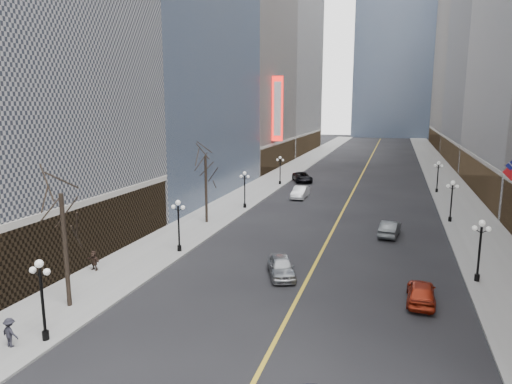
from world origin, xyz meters
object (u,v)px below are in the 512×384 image
Objects in this scene: streetlamp_east_1 at (480,244)px; streetlamp_east_2 at (452,197)px; streetlamp_east_3 at (438,173)px; streetlamp_west_0 at (42,292)px; streetlamp_west_3 at (280,167)px; car_sb_far at (390,228)px; car_nb_far at (302,177)px; car_sb_mid at (421,292)px; streetlamp_west_2 at (245,186)px; car_nb_mid at (300,192)px; streetlamp_west_1 at (179,220)px; car_nb_near at (281,266)px.

streetlamp_east_1 is 1.00× the size of streetlamp_east_2.
streetlamp_east_1 is at bearing -90.00° from streetlamp_east_3.
streetlamp_west_0 is at bearing -114.41° from streetlamp_east_3.
streetlamp_west_3 is 0.98× the size of car_sb_far.
car_nb_far is 48.00m from car_sb_mid.
streetlamp_west_2 is 0.98× the size of car_sb_far.
car_nb_far is 1.34× the size of car_sb_mid.
streetlamp_west_0 is at bearing -114.89° from car_nb_far.
streetlamp_west_0 is at bearing 63.87° from car_sb_far.
car_nb_far is at bearing 82.81° from streetlamp_west_2.
streetlamp_west_2 is at bearing -47.59° from car_sb_mid.
streetlamp_west_2 is at bearing 90.00° from streetlamp_west_0.
streetlamp_east_3 is 1.00× the size of streetlamp_west_0.
car_nb_mid is at bearing -101.93° from car_nb_far.
streetlamp_east_1 is at bearing -128.32° from car_sb_mid.
streetlamp_east_3 is 43.05m from streetlamp_west_1.
streetlamp_east_3 is at bearing 90.00° from streetlamp_east_1.
car_nb_far is at bearing 168.63° from streetlamp_east_3.
car_nb_near is (-13.80, -38.85, -2.14)m from streetlamp_east_3.
car_sb_mid is at bearing -100.04° from streetlamp_east_2.
car_nb_mid is (5.23, 42.54, -2.09)m from streetlamp_west_0.
streetlamp_east_1 is 1.04× the size of car_sb_mid.
streetlamp_east_3 reaches higher than car_nb_mid.
car_nb_mid is (5.23, -9.46, -2.09)m from streetlamp_west_3.
streetlamp_east_1 is 1.00× the size of streetlamp_west_0.
car_nb_near is (-13.80, -2.85, -2.14)m from streetlamp_east_1.
streetlamp_east_2 is 1.04× the size of car_sb_mid.
streetlamp_west_0 is 1.01× the size of car_nb_near.
car_nb_near reaches higher than car_sb_mid.
car_sb_far is at bearing -22.81° from streetlamp_west_2.
streetlamp_east_2 is 1.00× the size of streetlamp_west_2.
streetlamp_west_1 is (-23.60, -36.00, 0.00)m from streetlamp_east_3.
streetlamp_east_1 is at bearing -37.33° from streetlamp_west_2.
car_nb_far is at bearing -67.79° from car_sb_mid.
car_nb_near is at bearing -16.21° from streetlamp_west_1.
streetlamp_east_1 is 0.77× the size of car_nb_far.
streetlamp_east_3 is at bearing 37.33° from streetlamp_west_2.
streetlamp_west_0 is at bearing -124.77° from streetlamp_east_2.
streetlamp_west_3 is at bearing 123.25° from streetlamp_east_1.
car_sb_mid is 0.95× the size of car_sb_far.
car_nb_far is (2.80, 4.18, -2.09)m from streetlamp_west_3.
car_nb_mid is (-18.37, -9.46, -2.09)m from streetlamp_east_3.
streetlamp_east_1 is 6.63m from car_sb_mid.
streetlamp_west_1 is at bearing -123.25° from streetlamp_east_3.
streetlamp_west_2 is 23.14m from car_nb_near.
streetlamp_west_3 is at bearing 90.00° from streetlamp_west_0.
car_sb_mid is at bearing 29.80° from streetlamp_west_0.
car_sb_mid is (9.76, -1.95, -0.02)m from car_nb_near.
streetlamp_west_2 is 18.97m from car_sb_far.
streetlamp_west_2 is 1.00× the size of streetlamp_west_3.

